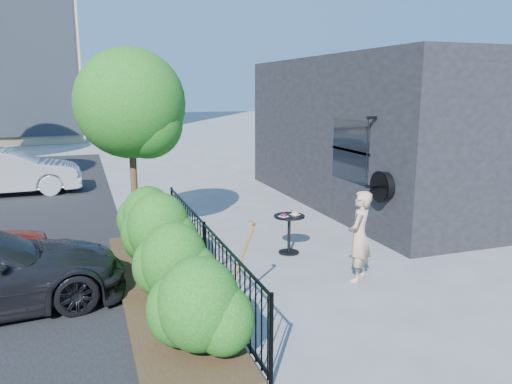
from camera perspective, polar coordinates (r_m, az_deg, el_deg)
name	(u,v)px	position (r m, az deg, el deg)	size (l,w,h in m)	color
ground	(289,275)	(8.83, 3.84, -9.46)	(120.00, 120.00, 0.00)	gray
shop_building	(406,131)	(14.95, 16.76, 6.71)	(6.22, 9.00, 4.00)	black
fence	(205,254)	(8.19, -5.87, -7.04)	(0.05, 6.05, 1.10)	black
planting_bed	(163,290)	(8.25, -10.61, -10.90)	(1.30, 6.00, 0.08)	#382616
shrubs	(166,248)	(8.13, -10.19, -6.28)	(1.10, 5.60, 1.24)	#135314
patio_tree	(134,110)	(10.37, -13.78, 9.07)	(2.20, 2.20, 3.94)	#3F2B19
cafe_table	(289,227)	(9.80, 3.81, -4.03)	(0.61, 0.61, 0.82)	black
woman	(359,236)	(8.53, 11.73, -4.98)	(0.56, 0.37, 1.54)	tan
shovel	(237,271)	(7.33, -2.13, -9.01)	(0.50, 0.18, 1.35)	brown
car_silver	(7,172)	(16.91, -26.60, 2.06)	(1.49, 4.27, 1.41)	silver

